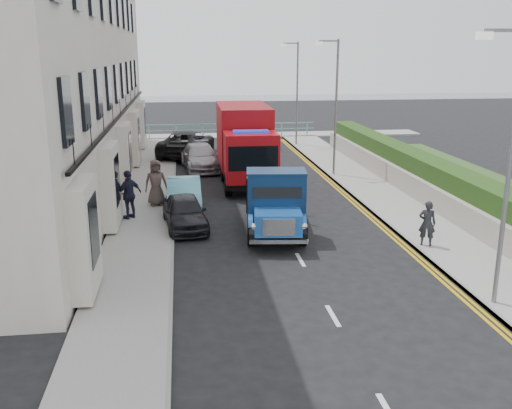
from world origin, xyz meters
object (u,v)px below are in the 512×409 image
Objects in this scene: lamp_near at (506,155)px; lamp_mid at (334,100)px; lamp_far at (295,88)px; bedford_lorry at (276,207)px; red_lorry at (245,142)px; pedestrian_east_near at (427,223)px; parked_car_front at (185,212)px.

lamp_mid is (0.00, 16.00, 0.00)m from lamp_near.
lamp_far is (0.00, 26.00, 0.00)m from lamp_near.
bedford_lorry is 9.06m from red_lorry.
lamp_mid is at bearing -64.33° from pedestrian_east_near.
lamp_near is 5.49m from pedestrian_east_near.
lamp_near and lamp_far have the same top height.
bedford_lorry is at bearing 3.47° from pedestrian_east_near.
bedford_lorry is at bearing -31.72° from parked_car_front.
lamp_near reaches higher than parked_car_front.
lamp_near is 8.36m from bedford_lorry.
lamp_near is at bearing 111.73° from pedestrian_east_near.
bedford_lorry is at bearing -103.15° from lamp_far.
pedestrian_east_near is at bearing 87.18° from lamp_near.
lamp_mid is at bearing 71.10° from bedford_lorry.
pedestrian_east_near is at bearing -89.41° from lamp_far.
lamp_near is 1.32× the size of bedford_lorry.
bedford_lorry reaches higher than parked_car_front.
lamp_far is 4.55× the size of pedestrian_east_near.
lamp_mid is 4.55× the size of pedestrian_east_near.
red_lorry reaches higher than parked_car_front.
lamp_mid reaches higher than pedestrian_east_near.
lamp_mid is 0.96× the size of red_lorry.
pedestrian_east_near is (0.22, 4.52, -3.11)m from lamp_near.
lamp_near reaches higher than red_lorry.
bedford_lorry is 0.73× the size of red_lorry.
red_lorry is at bearing -41.21° from pedestrian_east_near.
lamp_mid and lamp_far have the same top height.
lamp_mid is 5.11m from red_lorry.
bedford_lorry is (-4.59, 6.37, -2.88)m from lamp_near.
lamp_near is at bearing -51.77° from parked_car_front.
bedford_lorry is at bearing 125.74° from lamp_near.
lamp_far is 1.32× the size of bedford_lorry.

